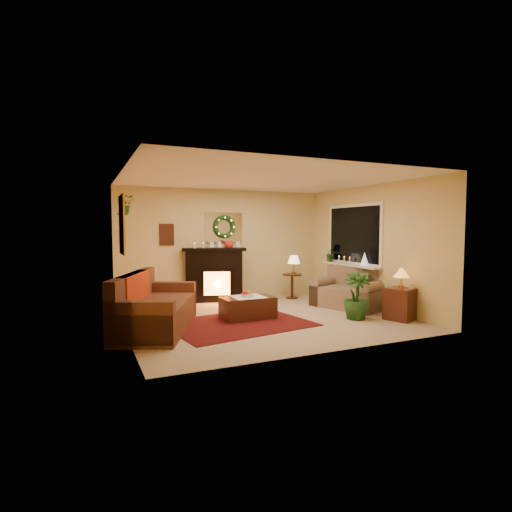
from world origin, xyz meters
name	(u,v)px	position (x,y,z in m)	size (l,w,h in m)	color
floor	(263,318)	(0.00, 0.00, 0.00)	(5.00, 5.00, 0.00)	beige
ceiling	(264,179)	(0.00, 0.00, 2.60)	(5.00, 5.00, 0.00)	white
wall_back	(224,245)	(0.00, 2.25, 1.30)	(5.00, 5.00, 0.00)	#EFD88C
wall_front	(334,257)	(0.00, -2.25, 1.30)	(5.00, 5.00, 0.00)	#EFD88C
wall_left	(123,252)	(-2.50, 0.00, 1.30)	(4.50, 4.50, 0.00)	#EFD88C
wall_right	(371,247)	(2.50, 0.00, 1.30)	(4.50, 4.50, 0.00)	#EFD88C
area_rug	(238,324)	(-0.61, -0.25, 0.01)	(2.41, 1.81, 0.01)	maroon
sofa	(157,304)	(-1.98, -0.08, 0.43)	(0.97, 2.20, 0.95)	#4B321D
red_throw	(152,301)	(-2.04, 0.07, 0.46)	(0.80, 1.30, 0.02)	#BC2808
fireplace	(214,278)	(-0.31, 2.04, 0.55)	(1.28, 0.41, 1.17)	black
poinsettia	(229,245)	(0.03, 1.99, 1.30)	(0.20, 0.20, 0.20)	red
mantel_candle_a	(195,247)	(-0.78, 2.01, 1.26)	(0.06, 0.06, 0.18)	beige
mantel_candle_b	(203,247)	(-0.56, 2.05, 1.26)	(0.06, 0.06, 0.17)	white
mantel_mirror	(224,228)	(0.00, 2.23, 1.70)	(0.92, 0.02, 0.72)	white
wreath	(225,227)	(0.00, 2.19, 1.72)	(0.55, 0.55, 0.11)	#194719
wall_art	(167,234)	(-1.35, 2.23, 1.55)	(0.32, 0.03, 0.48)	#381E11
gold_mirror	(122,225)	(-2.48, 0.30, 1.75)	(0.03, 0.84, 1.00)	gold
hanging_plant	(126,213)	(-2.34, 1.05, 1.97)	(0.33, 0.28, 0.36)	#194719
loveseat	(348,288)	(2.06, 0.16, 0.42)	(0.84, 1.45, 0.84)	#8C6F5A
window_frame	(354,234)	(2.48, 0.55, 1.55)	(0.03, 1.86, 1.36)	white
window_glass	(353,234)	(2.47, 0.55, 1.55)	(0.02, 1.70, 1.22)	black
window_sill	(350,265)	(2.38, 0.55, 0.87)	(0.22, 1.86, 0.04)	white
mini_tree	(365,259)	(2.41, 0.07, 1.04)	(0.18, 0.18, 0.27)	white
sill_plant	(331,253)	(2.37, 1.27, 1.08)	(0.30, 0.24, 0.54)	#1C5222
side_table_round	(292,285)	(1.53, 1.65, 0.33)	(0.46, 0.46, 0.59)	black
lamp_cream	(294,262)	(1.55, 1.62, 0.88)	(0.29, 0.29, 0.45)	beige
end_table_square	(400,305)	(2.26, -1.15, 0.27)	(0.48, 0.48, 0.59)	#44281D
lamp_tiffany	(401,280)	(2.24, -1.18, 0.74)	(0.29, 0.29, 0.43)	orange
coffee_table	(248,308)	(-0.30, 0.04, 0.21)	(0.98, 0.54, 0.41)	brown
fruit_bowl	(247,295)	(-0.33, 0.01, 0.45)	(0.24, 0.24, 0.06)	silver
floor_palm	(356,295)	(1.55, -0.77, 0.45)	(1.46, 1.46, 2.60)	#133514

